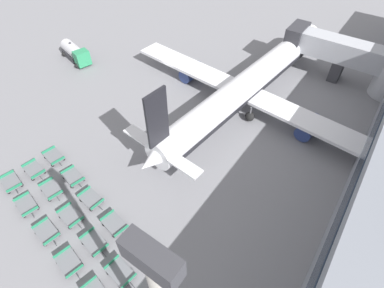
{
  "coord_description": "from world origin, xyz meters",
  "views": [
    {
      "loc": [
        27.42,
        -33.09,
        27.83
      ],
      "look_at": [
        12.77,
        -12.28,
        1.42
      ],
      "focal_mm": 28.0,
      "sensor_mm": 36.0,
      "label": 1
    }
  ],
  "objects_px": {
    "baggage_dolly_row_mid_b_col_a": "(54,157)",
    "baggage_dolly_row_mid_b_col_d": "(115,224)",
    "baggage_dolly_row_near_col_c": "(47,232)",
    "baggage_dolly_row_mid_a_col_d": "(94,243)",
    "baggage_dolly_row_mid_b_col_e": "(144,251)",
    "baggage_dolly_row_near_col_b": "(27,205)",
    "airplane": "(248,85)",
    "baggage_dolly_row_mid_a_col_e": "(121,272)",
    "baggage_dolly_row_mid_a_col_b": "(51,190)",
    "baggage_dolly_row_mid_a_col_a": "(34,170)",
    "baggage_dolly_row_near_col_a": "(11,183)",
    "baggage_dolly_row_mid_b_col_c": "(91,199)",
    "baggage_dolly_row_near_col_d": "(69,263)",
    "baggage_dolly_row_mid_a_col_c": "(71,216)",
    "fuel_tanker_primary": "(75,53)",
    "baggage_dolly_row_mid_b_col_b": "(73,177)"
  },
  "relations": [
    {
      "from": "baggage_dolly_row_near_col_a",
      "to": "baggage_dolly_row_mid_b_col_d",
      "type": "height_order",
      "value": "same"
    },
    {
      "from": "airplane",
      "to": "baggage_dolly_row_mid_b_col_d",
      "type": "distance_m",
      "value": 26.03
    },
    {
      "from": "baggage_dolly_row_mid_b_col_a",
      "to": "baggage_dolly_row_mid_b_col_b",
      "type": "relative_size",
      "value": 1.0
    },
    {
      "from": "baggage_dolly_row_mid_b_col_a",
      "to": "baggage_dolly_row_mid_b_col_d",
      "type": "bearing_deg",
      "value": -10.05
    },
    {
      "from": "baggage_dolly_row_mid_b_col_e",
      "to": "baggage_dolly_row_near_col_b",
      "type": "bearing_deg",
      "value": -165.95
    },
    {
      "from": "baggage_dolly_row_mid_a_col_d",
      "to": "baggage_dolly_row_near_col_a",
      "type": "bearing_deg",
      "value": -177.82
    },
    {
      "from": "baggage_dolly_row_mid_b_col_d",
      "to": "baggage_dolly_row_mid_b_col_e",
      "type": "bearing_deg",
      "value": -5.28
    },
    {
      "from": "fuel_tanker_primary",
      "to": "baggage_dolly_row_mid_b_col_c",
      "type": "bearing_deg",
      "value": -36.84
    },
    {
      "from": "baggage_dolly_row_mid_b_col_d",
      "to": "airplane",
      "type": "bearing_deg",
      "value": 87.71
    },
    {
      "from": "baggage_dolly_row_mid_a_col_a",
      "to": "baggage_dolly_row_mid_b_col_c",
      "type": "xyz_separation_m",
      "value": [
        8.57,
        1.1,
        0.0
      ]
    },
    {
      "from": "baggage_dolly_row_mid_a_col_e",
      "to": "baggage_dolly_row_near_col_b",
      "type": "bearing_deg",
      "value": -176.98
    },
    {
      "from": "fuel_tanker_primary",
      "to": "airplane",
      "type": "bearing_deg",
      "value": 12.12
    },
    {
      "from": "baggage_dolly_row_near_col_c",
      "to": "baggage_dolly_row_mid_a_col_b",
      "type": "bearing_deg",
      "value": 138.3
    },
    {
      "from": "baggage_dolly_row_mid_b_col_d",
      "to": "baggage_dolly_row_near_col_a",
      "type": "bearing_deg",
      "value": -167.22
    },
    {
      "from": "baggage_dolly_row_mid_a_col_e",
      "to": "baggage_dolly_row_mid_b_col_e",
      "type": "distance_m",
      "value": 2.74
    },
    {
      "from": "baggage_dolly_row_mid_b_col_a",
      "to": "baggage_dolly_row_mid_b_col_c",
      "type": "relative_size",
      "value": 1.01
    },
    {
      "from": "baggage_dolly_row_mid_a_col_b",
      "to": "baggage_dolly_row_mid_a_col_c",
      "type": "relative_size",
      "value": 1.01
    },
    {
      "from": "baggage_dolly_row_near_col_a",
      "to": "fuel_tanker_primary",
      "type": "bearing_deg",
      "value": 125.3
    },
    {
      "from": "baggage_dolly_row_mid_b_col_e",
      "to": "baggage_dolly_row_mid_a_col_a",
      "type": "bearing_deg",
      "value": -179.95
    },
    {
      "from": "baggage_dolly_row_near_col_c",
      "to": "baggage_dolly_row_mid_b_col_e",
      "type": "distance_m",
      "value": 10.08
    },
    {
      "from": "baggage_dolly_row_mid_b_col_c",
      "to": "baggage_dolly_row_mid_b_col_e",
      "type": "height_order",
      "value": "same"
    },
    {
      "from": "baggage_dolly_row_mid_a_col_d",
      "to": "baggage_dolly_row_mid_b_col_c",
      "type": "relative_size",
      "value": 1.01
    },
    {
      "from": "baggage_dolly_row_mid_a_col_b",
      "to": "baggage_dolly_row_mid_b_col_a",
      "type": "distance_m",
      "value": 5.05
    },
    {
      "from": "baggage_dolly_row_near_col_c",
      "to": "baggage_dolly_row_mid_a_col_d",
      "type": "distance_m",
      "value": 5.11
    },
    {
      "from": "baggage_dolly_row_mid_a_col_e",
      "to": "baggage_dolly_row_mid_a_col_d",
      "type": "bearing_deg",
      "value": 171.86
    },
    {
      "from": "baggage_dolly_row_mid_a_col_a",
      "to": "baggage_dolly_row_mid_b_col_d",
      "type": "xyz_separation_m",
      "value": [
        12.8,
        0.41,
        0.0
      ]
    },
    {
      "from": "baggage_dolly_row_mid_a_col_b",
      "to": "baggage_dolly_row_mid_a_col_d",
      "type": "distance_m",
      "value": 8.75
    },
    {
      "from": "baggage_dolly_row_near_col_c",
      "to": "baggage_dolly_row_mid_b_col_c",
      "type": "xyz_separation_m",
      "value": [
        0.65,
        5.18,
        0.0
      ]
    },
    {
      "from": "baggage_dolly_row_mid_a_col_b",
      "to": "baggage_dolly_row_near_col_a",
      "type": "bearing_deg",
      "value": -156.19
    },
    {
      "from": "baggage_dolly_row_mid_a_col_e",
      "to": "baggage_dolly_row_mid_b_col_a",
      "type": "relative_size",
      "value": 0.99
    },
    {
      "from": "baggage_dolly_row_mid_a_col_a",
      "to": "baggage_dolly_row_mid_a_col_e",
      "type": "xyz_separation_m",
      "value": [
        16.7,
        -2.69,
        0.0
      ]
    },
    {
      "from": "baggage_dolly_row_near_col_d",
      "to": "baggage_dolly_row_mid_a_col_c",
      "type": "bearing_deg",
      "value": 138.97
    },
    {
      "from": "baggage_dolly_row_mid_a_col_a",
      "to": "baggage_dolly_row_mid_a_col_b",
      "type": "bearing_deg",
      "value": -8.5
    },
    {
      "from": "baggage_dolly_row_near_col_c",
      "to": "baggage_dolly_row_near_col_d",
      "type": "relative_size",
      "value": 1.0
    },
    {
      "from": "baggage_dolly_row_mid_a_col_b",
      "to": "baggage_dolly_row_mid_b_col_b",
      "type": "height_order",
      "value": "same"
    },
    {
      "from": "baggage_dolly_row_mid_a_col_b",
      "to": "baggage_dolly_row_mid_b_col_a",
      "type": "xyz_separation_m",
      "value": [
        -3.86,
        3.26,
        0.0
      ]
    },
    {
      "from": "fuel_tanker_primary",
      "to": "baggage_dolly_row_mid_b_col_a",
      "type": "bearing_deg",
      "value": -45.99
    },
    {
      "from": "airplane",
      "to": "baggage_dolly_row_mid_a_col_c",
      "type": "bearing_deg",
      "value": -100.98
    },
    {
      "from": "baggage_dolly_row_mid_a_col_e",
      "to": "baggage_dolly_row_near_col_a",
      "type": "bearing_deg",
      "value": 179.73
    },
    {
      "from": "baggage_dolly_row_mid_b_col_d",
      "to": "baggage_dolly_row_mid_a_col_c",
      "type": "bearing_deg",
      "value": -156.01
    },
    {
      "from": "baggage_dolly_row_mid_b_col_d",
      "to": "baggage_dolly_row_mid_b_col_e",
      "type": "height_order",
      "value": "same"
    },
    {
      "from": "baggage_dolly_row_mid_b_col_a",
      "to": "baggage_dolly_row_mid_b_col_d",
      "type": "relative_size",
      "value": 1.0
    },
    {
      "from": "baggage_dolly_row_near_col_a",
      "to": "baggage_dolly_row_near_col_b",
      "type": "distance_m",
      "value": 4.16
    },
    {
      "from": "baggage_dolly_row_near_col_b",
      "to": "baggage_dolly_row_mid_a_col_a",
      "type": "height_order",
      "value": "same"
    },
    {
      "from": "baggage_dolly_row_mid_a_col_b",
      "to": "baggage_dolly_row_mid_b_col_c",
      "type": "xyz_separation_m",
      "value": [
        4.55,
        1.7,
        0.0
      ]
    },
    {
      "from": "baggage_dolly_row_mid_a_col_a",
      "to": "baggage_dolly_row_mid_b_col_b",
      "type": "xyz_separation_m",
      "value": [
        4.59,
        1.95,
        0.0
      ]
    },
    {
      "from": "baggage_dolly_row_mid_b_col_a",
      "to": "baggage_dolly_row_mid_b_col_e",
      "type": "relative_size",
      "value": 1.0
    },
    {
      "from": "baggage_dolly_row_near_col_a",
      "to": "baggage_dolly_row_mid_a_col_d",
      "type": "distance_m",
      "value": 13.18
    },
    {
      "from": "airplane",
      "to": "baggage_dolly_row_mid_a_col_e",
      "type": "xyz_separation_m",
      "value": [
        2.86,
        -29.0,
        -2.49
      ]
    },
    {
      "from": "baggage_dolly_row_mid_a_col_e",
      "to": "baggage_dolly_row_mid_a_col_a",
      "type": "bearing_deg",
      "value": 170.84
    }
  ]
}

